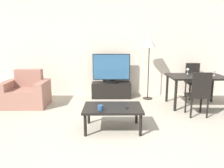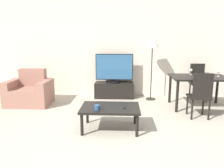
{
  "view_description": "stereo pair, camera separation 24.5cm",
  "coord_description": "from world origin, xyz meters",
  "px_view_note": "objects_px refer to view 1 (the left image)",
  "views": [
    {
      "loc": [
        -0.05,
        -2.71,
        1.54
      ],
      "look_at": [
        -0.02,
        1.63,
        0.65
      ],
      "focal_mm": 35.0,
      "sensor_mm": 36.0,
      "label": 1
    },
    {
      "loc": [
        0.19,
        -2.71,
        1.54
      ],
      "look_at": [
        -0.02,
        1.63,
        0.65
      ],
      "focal_mm": 35.0,
      "sensor_mm": 36.0,
      "label": 2
    }
  ],
  "objects_px": {
    "armchair": "(26,93)",
    "wine_glass_center": "(188,70)",
    "dining_table": "(196,79)",
    "tv_stand": "(111,90)",
    "remote_primary": "(127,107)",
    "dining_chair_near": "(199,92)",
    "tv": "(111,68)",
    "dining_chair_far": "(193,79)",
    "cup_white_near": "(100,108)",
    "coffee_table": "(113,109)",
    "floor_lamp": "(149,45)",
    "wine_glass_left": "(214,71)"
  },
  "relations": [
    {
      "from": "tv_stand",
      "to": "floor_lamp",
      "type": "distance_m",
      "value": 1.54
    },
    {
      "from": "coffee_table",
      "to": "dining_table",
      "type": "height_order",
      "value": "dining_table"
    },
    {
      "from": "tv",
      "to": "remote_primary",
      "type": "relative_size",
      "value": 6.54
    },
    {
      "from": "coffee_table",
      "to": "wine_glass_left",
      "type": "bearing_deg",
      "value": 29.74
    },
    {
      "from": "wine_glass_center",
      "to": "cup_white_near",
      "type": "bearing_deg",
      "value": -139.1
    },
    {
      "from": "tv",
      "to": "dining_chair_far",
      "type": "distance_m",
      "value": 2.2
    },
    {
      "from": "dining_table",
      "to": "dining_chair_far",
      "type": "distance_m",
      "value": 0.78
    },
    {
      "from": "wine_glass_center",
      "to": "tv_stand",
      "type": "bearing_deg",
      "value": 162.64
    },
    {
      "from": "tv_stand",
      "to": "cup_white_near",
      "type": "distance_m",
      "value": 2.33
    },
    {
      "from": "tv",
      "to": "armchair",
      "type": "bearing_deg",
      "value": -160.15
    },
    {
      "from": "coffee_table",
      "to": "tv",
      "type": "bearing_deg",
      "value": 90.38
    },
    {
      "from": "dining_chair_near",
      "to": "dining_chair_far",
      "type": "height_order",
      "value": "same"
    },
    {
      "from": "coffee_table",
      "to": "dining_chair_near",
      "type": "relative_size",
      "value": 1.09
    },
    {
      "from": "tv_stand",
      "to": "wine_glass_center",
      "type": "height_order",
      "value": "wine_glass_center"
    },
    {
      "from": "cup_white_near",
      "to": "wine_glass_left",
      "type": "distance_m",
      "value": 2.98
    },
    {
      "from": "dining_chair_far",
      "to": "cup_white_near",
      "type": "xyz_separation_m",
      "value": [
        -2.37,
        -2.27,
        -0.06
      ]
    },
    {
      "from": "tv_stand",
      "to": "remote_primary",
      "type": "height_order",
      "value": "remote_primary"
    },
    {
      "from": "dining_chair_near",
      "to": "dining_chair_far",
      "type": "xyz_separation_m",
      "value": [
        0.44,
        1.47,
        0.0
      ]
    },
    {
      "from": "tv",
      "to": "dining_chair_near",
      "type": "height_order",
      "value": "tv"
    },
    {
      "from": "dining_chair_far",
      "to": "wine_glass_left",
      "type": "xyz_separation_m",
      "value": [
        0.18,
        -0.75,
        0.32
      ]
    },
    {
      "from": "coffee_table",
      "to": "dining_table",
      "type": "xyz_separation_m",
      "value": [
        1.94,
        1.35,
        0.27
      ]
    },
    {
      "from": "coffee_table",
      "to": "tv_stand",
      "type": "bearing_deg",
      "value": 90.38
    },
    {
      "from": "tv_stand",
      "to": "dining_chair_near",
      "type": "distance_m",
      "value": 2.33
    },
    {
      "from": "remote_primary",
      "to": "dining_chair_far",
      "type": "bearing_deg",
      "value": 47.71
    },
    {
      "from": "dining_table",
      "to": "wine_glass_center",
      "type": "relative_size",
      "value": 8.59
    },
    {
      "from": "tv_stand",
      "to": "dining_chair_far",
      "type": "bearing_deg",
      "value": -1.21
    },
    {
      "from": "tv_stand",
      "to": "coffee_table",
      "type": "xyz_separation_m",
      "value": [
        0.01,
        -2.13,
        0.16
      ]
    },
    {
      "from": "cup_white_near",
      "to": "dining_chair_far",
      "type": "bearing_deg",
      "value": 43.78
    },
    {
      "from": "dining_table",
      "to": "wine_glass_left",
      "type": "relative_size",
      "value": 8.59
    },
    {
      "from": "armchair",
      "to": "wine_glass_center",
      "type": "bearing_deg",
      "value": 2.34
    },
    {
      "from": "tv_stand",
      "to": "dining_table",
      "type": "xyz_separation_m",
      "value": [
        1.96,
        -0.78,
        0.43
      ]
    },
    {
      "from": "tv_stand",
      "to": "cup_white_near",
      "type": "bearing_deg",
      "value": -94.68
    },
    {
      "from": "armchair",
      "to": "wine_glass_left",
      "type": "bearing_deg",
      "value": -0.94
    },
    {
      "from": "dining_chair_near",
      "to": "wine_glass_left",
      "type": "xyz_separation_m",
      "value": [
        0.62,
        0.72,
        0.32
      ]
    },
    {
      "from": "tv_stand",
      "to": "cup_white_near",
      "type": "height_order",
      "value": "cup_white_near"
    },
    {
      "from": "tv_stand",
      "to": "floor_lamp",
      "type": "height_order",
      "value": "floor_lamp"
    },
    {
      "from": "armchair",
      "to": "dining_chair_near",
      "type": "bearing_deg",
      "value": -11.96
    },
    {
      "from": "armchair",
      "to": "wine_glass_center",
      "type": "relative_size",
      "value": 6.82
    },
    {
      "from": "tv_stand",
      "to": "wine_glass_left",
      "type": "relative_size",
      "value": 7.08
    },
    {
      "from": "dining_chair_far",
      "to": "floor_lamp",
      "type": "height_order",
      "value": "floor_lamp"
    },
    {
      "from": "armchair",
      "to": "wine_glass_center",
      "type": "height_order",
      "value": "wine_glass_center"
    },
    {
      "from": "cup_white_near",
      "to": "wine_glass_center",
      "type": "xyz_separation_m",
      "value": [
        2.01,
        1.74,
        0.38
      ]
    },
    {
      "from": "armchair",
      "to": "dining_table",
      "type": "height_order",
      "value": "armchair"
    },
    {
      "from": "armchair",
      "to": "coffee_table",
      "type": "xyz_separation_m",
      "value": [
        2.02,
        -1.41,
        0.07
      ]
    },
    {
      "from": "coffee_table",
      "to": "dining_chair_near",
      "type": "xyz_separation_m",
      "value": [
        1.72,
        0.62,
        0.14
      ]
    },
    {
      "from": "tv",
      "to": "remote_primary",
      "type": "height_order",
      "value": "tv"
    },
    {
      "from": "tv",
      "to": "coffee_table",
      "type": "xyz_separation_m",
      "value": [
        0.01,
        -2.13,
        -0.43
      ]
    },
    {
      "from": "tv_stand",
      "to": "floor_lamp",
      "type": "relative_size",
      "value": 0.64
    },
    {
      "from": "remote_primary",
      "to": "floor_lamp",
      "type": "bearing_deg",
      "value": 70.69
    },
    {
      "from": "tv",
      "to": "dining_chair_far",
      "type": "relative_size",
      "value": 1.07
    }
  ]
}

